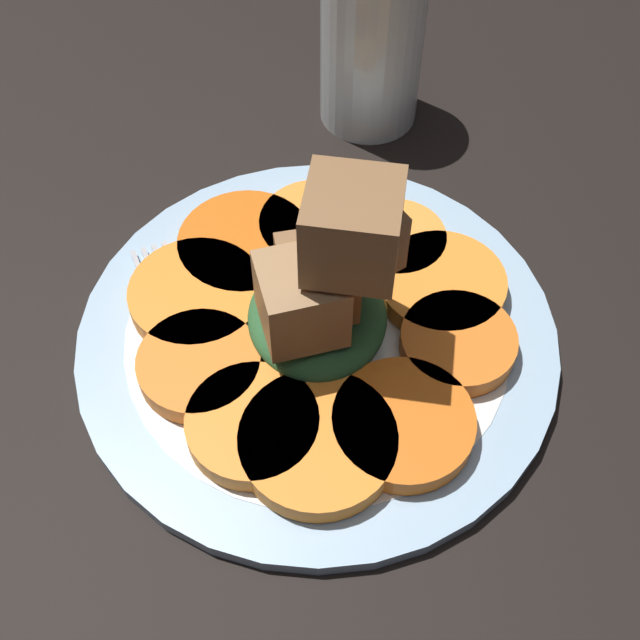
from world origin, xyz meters
The scene contains 15 objects.
table_slab centered at (0.00, 0.00, 1.00)cm, with size 120.00×120.00×2.00cm, color black.
plate centered at (0.00, 0.00, 2.52)cm, with size 28.13×28.13×1.05cm.
carrot_slice_0 centered at (-6.28, 4.92, 3.76)cm, with size 6.25×6.25×1.32cm, color orange.
carrot_slice_1 centered at (-7.52, -0.14, 3.76)cm, with size 7.29×7.29×1.32cm, color orange.
carrot_slice_2 centered at (-6.03, -4.45, 3.76)cm, with size 8.35×8.35×1.32cm, color #D45F12.
carrot_slice_3 centered at (-2.11, -7.16, 3.76)cm, with size 8.02×8.02×1.32cm, color orange.
carrot_slice_4 centered at (2.82, -6.59, 3.76)cm, with size 6.91×6.91×1.32cm, color orange.
carrot_slice_5 centered at (6.58, -3.45, 3.76)cm, with size 7.13×7.13×1.32cm, color orange.
carrot_slice_6 centered at (7.66, 0.34, 3.76)cm, with size 8.37×8.37×1.32cm, color orange.
carrot_slice_7 centered at (6.58, 4.53, 3.76)cm, with size 7.63×7.63×1.32cm, color orange.
carrot_slice_8 centered at (1.39, 8.00, 3.76)cm, with size 6.62×6.62×1.32cm, color orange.
carrot_slice_9 centered at (-2.79, 7.46, 3.76)cm, with size 7.68×7.68×1.32cm, color orange.
center_pile centered at (0.37, 0.35, 7.81)cm, with size 8.86×8.59×11.97cm.
fork centered at (1.18, -7.52, 3.30)cm, with size 16.36×8.08×0.40cm.
water_glass centered at (-20.73, 3.84, 7.81)cm, with size 7.12×7.12×11.62cm.
Camera 1 is at (27.14, -0.15, 41.29)cm, focal length 45.00 mm.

